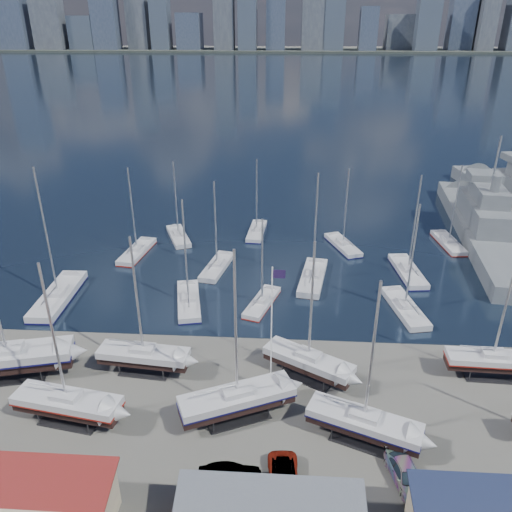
# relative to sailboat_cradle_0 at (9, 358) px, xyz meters

# --- Properties ---
(ground) EXTENTS (1400.00, 1400.00, 0.00)m
(ground) POSITION_rel_sailboat_cradle_0_xyz_m (26.20, -1.95, -2.24)
(ground) COLOR #605E59
(ground) RESTS_ON ground
(water) EXTENTS (1400.00, 600.00, 0.40)m
(water) POSITION_rel_sailboat_cradle_0_xyz_m (26.20, 308.05, -2.39)
(water) COLOR #1A2C3D
(water) RESTS_ON ground
(far_shore) EXTENTS (1400.00, 80.00, 2.20)m
(far_shore) POSITION_rel_sailboat_cradle_0_xyz_m (26.20, 568.05, -1.14)
(far_shore) COLOR #2D332D
(far_shore) RESTS_ON ground
(skyline) EXTENTS (639.14, 43.80, 107.69)m
(skyline) POSITION_rel_sailboat_cradle_0_xyz_m (18.37, 561.81, 36.85)
(skyline) COLOR #475166
(skyline) RESTS_ON far_shore
(sailboat_cradle_0) EXTENTS (12.54, 6.25, 19.26)m
(sailboat_cradle_0) POSITION_rel_sailboat_cradle_0_xyz_m (0.00, 0.00, 0.00)
(sailboat_cradle_0) COLOR #2D2D33
(sailboat_cradle_0) RESTS_ON ground
(sailboat_cradle_1) EXTENTS (9.99, 4.32, 15.66)m
(sailboat_cradle_1) POSITION_rel_sailboat_cradle_0_xyz_m (8.21, -5.64, -0.19)
(sailboat_cradle_1) COLOR #2D2D33
(sailboat_cradle_1) RESTS_ON ground
(sailboat_cradle_2) EXTENTS (9.27, 3.45, 14.88)m
(sailboat_cradle_2) POSITION_rel_sailboat_cradle_0_xyz_m (13.01, 1.52, -0.22)
(sailboat_cradle_2) COLOR #2D2D33
(sailboat_cradle_2) RESTS_ON ground
(sailboat_cradle_3) EXTENTS (10.55, 6.83, 16.56)m
(sailboat_cradle_3) POSITION_rel_sailboat_cradle_0_xyz_m (22.92, -4.26, -0.14)
(sailboat_cradle_3) COLOR #2D2D33
(sailboat_cradle_3) RESTS_ON ground
(sailboat_cradle_4) EXTENTS (9.09, 6.71, 14.84)m
(sailboat_cradle_4) POSITION_rel_sailboat_cradle_0_xyz_m (29.34, 1.57, -0.22)
(sailboat_cradle_4) COLOR #2D2D33
(sailboat_cradle_4) RESTS_ON ground
(sailboat_cradle_5) EXTENTS (9.78, 6.00, 15.36)m
(sailboat_cradle_5) POSITION_rel_sailboat_cradle_0_xyz_m (33.67, -6.38, -0.20)
(sailboat_cradle_5) COLOR #2D2D33
(sailboat_cradle_5) RESTS_ON ground
(sailboat_cradle_6) EXTENTS (8.86, 2.77, 14.32)m
(sailboat_cradle_6) POSITION_rel_sailboat_cradle_0_xyz_m (47.37, 2.90, -0.26)
(sailboat_cradle_6) COLOR #2D2D33
(sailboat_cradle_6) RESTS_ON ground
(sailboat_moored_0) EXTENTS (3.71, 12.17, 18.07)m
(sailboat_moored_0) POSITION_rel_sailboat_cradle_0_xyz_m (-1.74, 15.01, -1.93)
(sailboat_moored_0) COLOR black
(sailboat_moored_0) RESTS_ON water
(sailboat_moored_1) EXTENTS (3.88, 9.68, 14.07)m
(sailboat_moored_1) POSITION_rel_sailboat_cradle_0_xyz_m (4.41, 29.05, -1.93)
(sailboat_moored_1) COLOR black
(sailboat_moored_1) RESTS_ON water
(sailboat_moored_2) EXTENTS (5.65, 9.11, 13.34)m
(sailboat_moored_2) POSITION_rel_sailboat_cradle_0_xyz_m (9.51, 35.24, -1.92)
(sailboat_moored_2) COLOR black
(sailboat_moored_2) RESTS_ON water
(sailboat_moored_3) EXTENTS (4.67, 9.98, 14.40)m
(sailboat_moored_3) POSITION_rel_sailboat_cradle_0_xyz_m (14.95, 14.94, -1.93)
(sailboat_moored_3) COLOR black
(sailboat_moored_3) RESTS_ON water
(sailboat_moored_4) EXTENTS (4.22, 9.33, 13.60)m
(sailboat_moored_4) POSITION_rel_sailboat_cradle_0_xyz_m (17.23, 24.71, -1.92)
(sailboat_moored_4) COLOR black
(sailboat_moored_4) RESTS_ON water
(sailboat_moored_5) EXTENTS (3.10, 8.92, 13.10)m
(sailboat_moored_5) POSITION_rel_sailboat_cradle_0_xyz_m (22.05, 38.19, -1.93)
(sailboat_moored_5) COLOR black
(sailboat_moored_5) RESTS_ON water
(sailboat_moored_6) EXTENTS (4.61, 8.36, 12.05)m
(sailboat_moored_6) POSITION_rel_sailboat_cradle_0_xyz_m (24.12, 15.24, -1.93)
(sailboat_moored_6) COLOR black
(sailboat_moored_6) RESTS_ON water
(sailboat_moored_7) EXTENTS (4.61, 10.82, 15.82)m
(sailboat_moored_7) POSITION_rel_sailboat_cradle_0_xyz_m (30.67, 22.10, -1.92)
(sailboat_moored_7) COLOR black
(sailboat_moored_7) RESTS_ON water
(sailboat_moored_8) EXTENTS (5.42, 9.18, 13.26)m
(sailboat_moored_8) POSITION_rel_sailboat_cradle_0_xyz_m (35.83, 33.42, -1.93)
(sailboat_moored_8) COLOR black
(sailboat_moored_8) RESTS_ON water
(sailboat_moored_9) EXTENTS (4.48, 9.91, 14.45)m
(sailboat_moored_9) POSITION_rel_sailboat_cradle_0_xyz_m (41.57, 14.94, -1.92)
(sailboat_moored_9) COLOR black
(sailboat_moored_9) RESTS_ON water
(sailboat_moored_10) EXTENTS (3.84, 10.23, 14.93)m
(sailboat_moored_10) POSITION_rel_sailboat_cradle_0_xyz_m (44.00, 24.81, -1.93)
(sailboat_moored_10) COLOR black
(sailboat_moored_10) RESTS_ON water
(sailboat_moored_11) EXTENTS (3.52, 9.26, 13.50)m
(sailboat_moored_11) POSITION_rel_sailboat_cradle_0_xyz_m (52.52, 35.33, -1.93)
(sailboat_moored_11) COLOR black
(sailboat_moored_11) RESTS_ON water
(naval_ship_east) EXTENTS (12.15, 45.57, 18.05)m
(naval_ship_east) POSITION_rel_sailboat_cradle_0_xyz_m (58.88, 39.30, -0.58)
(naval_ship_east) COLOR slate
(naval_ship_east) RESTS_ON water
(car_a) EXTENTS (2.25, 4.49, 1.47)m
(car_a) POSITION_rel_sailboat_cradle_0_xyz_m (21.23, -13.23, -1.51)
(car_a) COLOR gray
(car_a) RESTS_ON ground
(car_b) EXTENTS (4.97, 2.14, 1.59)m
(car_b) POSITION_rel_sailboat_cradle_0_xyz_m (23.03, -11.45, -1.44)
(car_b) COLOR gray
(car_b) RESTS_ON ground
(car_c) EXTENTS (2.67, 5.20, 1.40)m
(car_c) POSITION_rel_sailboat_cradle_0_xyz_m (27.12, -11.22, -1.54)
(car_c) COLOR gray
(car_c) RESTS_ON ground
(car_d) EXTENTS (3.22, 5.54, 1.51)m
(car_d) POSITION_rel_sailboat_cradle_0_xyz_m (36.51, -10.37, -1.49)
(car_d) COLOR gray
(car_d) RESTS_ON ground
(flagpole) EXTENTS (1.18, 0.12, 13.41)m
(flagpole) POSITION_rel_sailboat_cradle_0_xyz_m (25.85, -0.74, 5.58)
(flagpole) COLOR white
(flagpole) RESTS_ON ground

